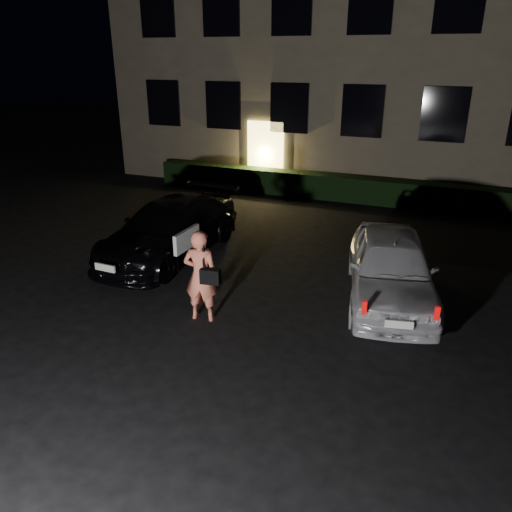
% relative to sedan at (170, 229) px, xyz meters
% --- Properties ---
extents(ground, '(80.00, 80.00, 0.00)m').
position_rel_sedan_xyz_m(ground, '(3.27, -3.72, -0.70)').
color(ground, black).
rests_on(ground, ground).
extents(building, '(20.00, 8.11, 12.00)m').
position_rel_sedan_xyz_m(building, '(3.27, 11.27, 5.30)').
color(building, brown).
rests_on(building, ground).
extents(hedge, '(15.00, 0.70, 0.85)m').
position_rel_sedan_xyz_m(hedge, '(3.27, 6.78, -0.27)').
color(hedge, black).
rests_on(hedge, ground).
extents(sedan, '(2.13, 4.93, 1.39)m').
position_rel_sedan_xyz_m(sedan, '(0.00, 0.00, 0.00)').
color(sedan, black).
rests_on(sedan, ground).
extents(hatch, '(2.56, 4.47, 1.43)m').
position_rel_sedan_xyz_m(hatch, '(5.55, -0.42, 0.02)').
color(hatch, silver).
rests_on(hatch, ground).
extents(man, '(0.81, 0.55, 1.82)m').
position_rel_sedan_xyz_m(man, '(2.33, -2.67, 0.22)').
color(man, '#F77B5E').
rests_on(man, ground).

